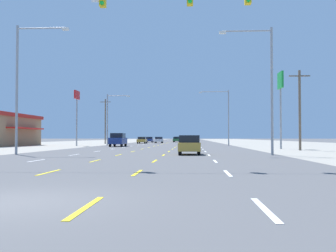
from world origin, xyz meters
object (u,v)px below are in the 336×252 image
sedan_far_left_farthest (150,140)px  sedan_inner_right_far (189,140)px  sedan_far_left_midfar (142,140)px  streetlight_left_row_0 (22,80)px  hatchback_inner_right_nearest (189,145)px  sedan_center_turn_distant_a (176,139)px  streetlight_left_row_1 (110,115)px  pole_sign_left_row_1 (77,103)px  streetlight_right_row_0 (266,81)px  suv_far_left_near (118,140)px  streetlight_right_row_1 (225,113)px  pole_sign_right_row_1 (281,90)px  sedan_inner_left_farther (159,140)px  hatchback_center_turn_distant_b (177,139)px  hatchback_inner_right_mid (187,141)px

sedan_far_left_farthest → sedan_inner_right_far: bearing=-52.0°
sedan_far_left_midfar → streetlight_left_row_0: 55.01m
hatchback_inner_right_nearest → sedan_far_left_midfar: 55.04m
sedan_inner_right_far → sedan_center_turn_distant_a: bearing=101.5°
sedan_far_left_farthest → sedan_center_turn_distant_a: size_ratio=1.00×
sedan_inner_right_far → streetlight_left_row_1: size_ratio=0.52×
sedan_far_left_farthest → sedan_center_turn_distant_a: bearing=30.7°
pole_sign_left_row_1 → streetlight_left_row_1: pole_sign_left_row_1 is taller
streetlight_right_row_0 → streetlight_left_row_1: 39.61m
sedan_far_left_farthest → streetlight_left_row_0: (-2.77, -72.41, 5.27)m
suv_far_left_near → streetlight_left_row_0: bearing=-96.1°
streetlight_left_row_1 → streetlight_right_row_1: (19.30, -0.00, 0.42)m
sedan_far_left_midfar → sedan_far_left_farthest: (-0.19, 17.74, 0.00)m
streetlight_left_row_1 → pole_sign_right_row_1: bearing=-37.3°
hatchback_inner_right_nearest → sedan_far_left_farthest: size_ratio=0.87×
streetlight_left_row_0 → streetlight_left_row_1: streetlight_left_row_0 is taller
hatchback_inner_right_nearest → pole_sign_left_row_1: pole_sign_left_row_1 is taller
sedan_inner_left_farther → hatchback_center_turn_distant_b: size_ratio=1.15×
sedan_far_left_midfar → pole_sign_right_row_1: (21.23, -38.63, 6.22)m
pole_sign_right_row_1 → streetlight_left_row_1: bearing=142.7°
sedan_far_left_midfar → sedan_inner_left_farther: (3.12, 7.23, 0.00)m
suv_far_left_near → sedan_inner_left_farther: 35.25m
sedan_far_left_farthest → sedan_inner_left_farther: bearing=-72.5°
pole_sign_left_row_1 → sedan_far_left_farthest: bearing=80.0°
sedan_far_left_midfar → sedan_inner_left_farther: size_ratio=1.00×
hatchback_inner_right_nearest → streetlight_left_row_0: size_ratio=0.37×
sedan_inner_left_farther → sedan_center_turn_distant_a: size_ratio=1.00×
sedan_center_turn_distant_a → hatchback_center_turn_distant_b: size_ratio=1.15×
suv_far_left_near → streetlight_left_row_0: (-2.84, -26.80, 5.00)m
sedan_inner_right_far → hatchback_center_turn_distant_b: bearing=97.4°
hatchback_inner_right_mid → streetlight_left_row_0: size_ratio=0.37×
sedan_inner_left_farther → hatchback_center_turn_distant_b: hatchback_center_turn_distant_b is taller
sedan_far_left_midfar → sedan_far_left_farthest: bearing=90.6°
sedan_inner_left_farther → sedan_far_left_midfar: bearing=-113.4°
streetlight_right_row_0 → hatchback_inner_right_nearest: bearing=173.8°
streetlight_left_row_1 → streetlight_right_row_0: bearing=-60.6°
hatchback_inner_right_nearest → streetlight_right_row_1: size_ratio=0.42×
hatchback_inner_right_nearest → sedan_inner_left_farther: hatchback_inner_right_nearest is taller
streetlight_right_row_0 → streetlight_right_row_1: 34.50m
sedan_inner_left_farther → pole_sign_left_row_1: bearing=-108.9°
sedan_inner_left_farther → sedan_far_left_farthest: bearing=107.5°
sedan_center_turn_distant_a → hatchback_center_turn_distant_b: 11.36m
sedan_inner_left_farther → streetlight_left_row_1: bearing=-102.5°
sedan_center_turn_distant_a → pole_sign_left_row_1: 48.29m
sedan_center_turn_distant_a → streetlight_right_row_0: 77.33m
streetlight_right_row_0 → sedan_center_turn_distant_a: bearing=97.2°
hatchback_inner_right_nearest → sedan_inner_left_farther: 61.69m
streetlight_left_row_0 → streetlight_right_row_1: size_ratio=1.13×
hatchback_inner_right_nearest → streetlight_left_row_0: (-13.47, -0.65, 5.24)m
sedan_center_turn_distant_a → sedan_inner_left_farther: bearing=-104.0°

